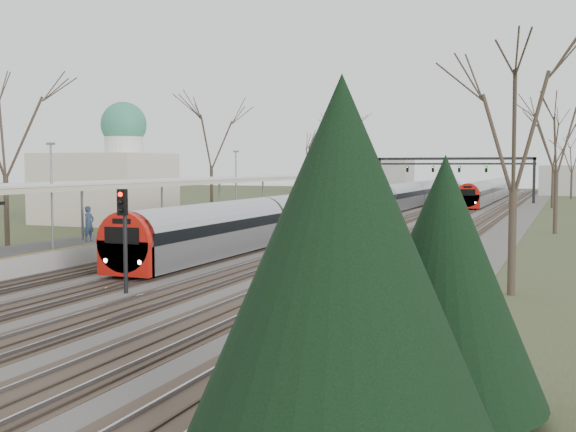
{
  "coord_description": "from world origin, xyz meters",
  "views": [
    {
      "loc": [
        15.05,
        -13.43,
        4.99
      ],
      "look_at": [
        -0.53,
        26.14,
        2.0
      ],
      "focal_mm": 45.0,
      "sensor_mm": 36.0,
      "label": 1
    }
  ],
  "objects_px": {
    "train_far": "(489,191)",
    "passenger": "(89,224)",
    "train_near": "(383,201)",
    "signal_post": "(124,225)"
  },
  "relations": [
    {
      "from": "train_near",
      "to": "passenger",
      "type": "bearing_deg",
      "value": -98.52
    },
    {
      "from": "train_far",
      "to": "passenger",
      "type": "distance_m",
      "value": 72.64
    },
    {
      "from": "signal_post",
      "to": "train_near",
      "type": "bearing_deg",
      "value": 92.12
    },
    {
      "from": "train_far",
      "to": "signal_post",
      "type": "xyz_separation_m",
      "value": [
        -5.25,
        -79.5,
        1.25
      ]
    },
    {
      "from": "train_near",
      "to": "train_far",
      "type": "relative_size",
      "value": 2.0
    },
    {
      "from": "train_far",
      "to": "signal_post",
      "type": "bearing_deg",
      "value": -93.78
    },
    {
      "from": "train_near",
      "to": "signal_post",
      "type": "distance_m",
      "value": 47.35
    },
    {
      "from": "passenger",
      "to": "signal_post",
      "type": "bearing_deg",
      "value": -130.4
    },
    {
      "from": "train_far",
      "to": "signal_post",
      "type": "distance_m",
      "value": 79.68
    },
    {
      "from": "train_near",
      "to": "passenger",
      "type": "relative_size",
      "value": 48.45
    }
  ]
}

